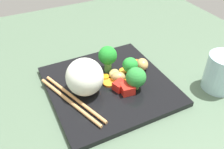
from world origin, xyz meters
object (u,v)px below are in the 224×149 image
Objects in this scene: square_plate at (109,86)px; rice_mound at (85,77)px; broccoli_floret_1 at (108,56)px; drinking_glass at (222,72)px; chopstick_pair at (72,99)px; carrot_slice_1 at (105,77)px.

square_plate is 3.14× the size of rice_mound.
rice_mound is 1.29× the size of broccoli_floret_1.
broccoli_floret_1 is (8.18, 5.14, 0.05)cm from rice_mound.
chopstick_pair is at bearing 163.78° from drinking_glass.
chopstick_pair is (-12.27, -6.78, -3.92)cm from broccoli_floret_1.
rice_mound reaches higher than drinking_glass.
chopstick_pair is at bearing -170.67° from square_plate.
drinking_glass is at bearing -25.74° from square_plate.
carrot_slice_1 is at bearing 150.27° from drinking_glass.
square_plate is 13.95× the size of carrot_slice_1.
square_plate is at bearing -86.20° from carrot_slice_1.
broccoli_floret_1 reaches higher than chopstick_pair.
carrot_slice_1 is 0.10× the size of chopstick_pair.
square_plate is 2.47cm from carrot_slice_1.
drinking_glass is at bearing -37.21° from broccoli_floret_1.
drinking_glass is at bearing -29.73° from carrot_slice_1.
rice_mound is 4.44× the size of carrot_slice_1.
drinking_glass is at bearing 54.24° from chopstick_pair.
broccoli_floret_1 reaches higher than square_plate.
square_plate is 10.36cm from chopstick_pair.
square_plate is at bearing 154.26° from drinking_glass.
carrot_slice_1 is at bearing -128.06° from broccoli_floret_1.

